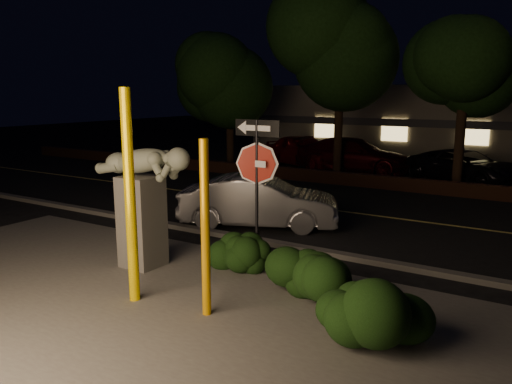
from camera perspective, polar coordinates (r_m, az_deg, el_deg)
ground at (r=18.32m, az=12.65°, el=-0.26°), size 90.00×90.00×0.00m
patio at (r=9.04m, az=-11.18°, el=-12.23°), size 14.00×6.00×0.02m
road at (r=15.57m, az=9.06°, el=-2.14°), size 80.00×8.00×0.01m
lane_marking at (r=15.56m, az=9.07°, el=-2.09°), size 80.00×0.12×0.00m
curb at (r=11.98m, az=1.52°, el=-5.81°), size 80.00×0.25×0.12m
brick_wall at (r=19.49m, az=13.92°, el=1.12°), size 40.00×0.35×0.50m
parking_lot at (r=24.96m, az=17.87°, el=2.51°), size 40.00×12.00×0.01m
building at (r=32.57m, az=21.47°, el=7.74°), size 22.00×10.20×4.00m
tree_far_a at (r=24.33m, az=-3.07°, el=15.42°), size 4.60×4.60×7.43m
tree_far_b at (r=21.97m, az=9.74°, el=17.60°), size 5.20×5.20×8.41m
tree_far_c at (r=20.20m, az=23.09°, el=16.33°), size 4.80×4.80×7.84m
yellow_pole_left at (r=8.66m, az=-14.20°, el=-0.69°), size 0.18×0.18×3.67m
yellow_pole_right at (r=7.97m, az=-5.81°, el=-4.32°), size 0.14×0.14×2.90m
signpost at (r=10.03m, az=0.09°, el=3.22°), size 1.04×0.10×3.06m
sculpture at (r=10.42m, az=-12.88°, el=-0.07°), size 2.39×0.76×2.56m
hedge_center at (r=10.24m, az=-2.03°, el=-6.46°), size 1.90×1.14×0.92m
hedge_right at (r=8.83m, az=6.23°, el=-8.95°), size 1.72×1.04×1.08m
hedge_far_right at (r=7.56m, az=12.46°, el=-12.70°), size 1.80×1.44×1.08m
silver_sedan at (r=13.45m, az=0.34°, el=-1.09°), size 4.49×3.02×1.40m
parked_car_red at (r=24.67m, az=5.42°, el=4.71°), size 4.89×3.47×1.55m
parked_car_darkred at (r=23.34m, az=11.07°, el=4.17°), size 5.43×2.46×1.54m
parked_car_dark at (r=21.98m, az=22.77°, el=2.76°), size 5.19×3.94×1.31m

